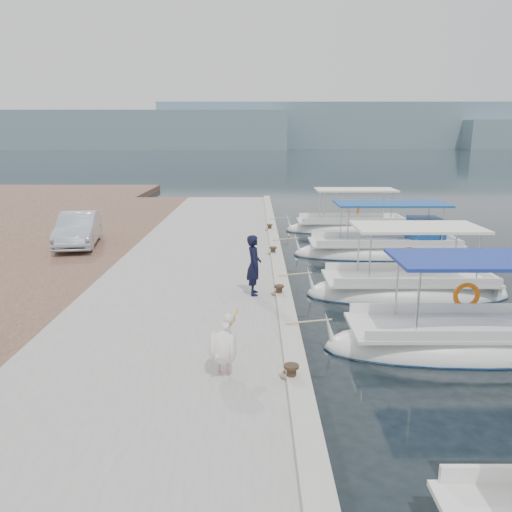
{
  "coord_description": "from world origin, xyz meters",
  "views": [
    {
      "loc": [
        -1.0,
        -11.9,
        4.9
      ],
      "look_at": [
        -1.0,
        3.48,
        1.2
      ],
      "focal_mm": 35.0,
      "sensor_mm": 36.0,
      "label": 1
    }
  ],
  "objects": [
    {
      "name": "fisherman",
      "position": [
        -1.06,
        1.72,
        1.36
      ],
      "size": [
        0.46,
        0.66,
        1.72
      ],
      "primitive_type": "imported",
      "rotation": [
        0.0,
        0.0,
        1.64
      ],
      "color": "black",
      "rests_on": "concrete_quay"
    },
    {
      "name": "quay_curb",
      "position": [
        -0.22,
        5.0,
        0.56
      ],
      "size": [
        0.44,
        40.0,
        0.12
      ],
      "primitive_type": "cube",
      "color": "#AAA797",
      "rests_on": "concrete_quay"
    },
    {
      "name": "distant_hills",
      "position": [
        29.61,
        201.49,
        7.61
      ],
      "size": [
        330.0,
        60.0,
        18.0
      ],
      "color": "slate",
      "rests_on": "ground"
    },
    {
      "name": "fishing_caique_b",
      "position": [
        4.01,
        -0.96,
        0.12
      ],
      "size": [
        6.84,
        2.21,
        2.83
      ],
      "color": "white",
      "rests_on": "ground"
    },
    {
      "name": "cobblestone_strip",
      "position": [
        -8.0,
        5.0,
        0.25
      ],
      "size": [
        4.0,
        40.0,
        0.5
      ],
      "primitive_type": "cube",
      "color": "brown",
      "rests_on": "ground"
    },
    {
      "name": "ground",
      "position": [
        0.0,
        0.0,
        0.0
      ],
      "size": [
        400.0,
        400.0,
        0.0
      ],
      "primitive_type": "plane",
      "color": "black",
      "rests_on": "ground"
    },
    {
      "name": "fishing_caique_c",
      "position": [
        3.79,
        3.14,
        0.12
      ],
      "size": [
        6.39,
        2.29,
        2.83
      ],
      "color": "white",
      "rests_on": "ground"
    },
    {
      "name": "fishing_caique_d",
      "position": [
        4.5,
        8.61,
        0.19
      ],
      "size": [
        7.62,
        2.3,
        2.83
      ],
      "color": "white",
      "rests_on": "ground"
    },
    {
      "name": "parked_car",
      "position": [
        -8.3,
        8.24,
        1.17
      ],
      "size": [
        2.14,
        4.29,
        1.35
      ],
      "primitive_type": "imported",
      "rotation": [
        0.0,
        0.0,
        0.18
      ],
      "color": "silver",
      "rests_on": "cobblestone_strip"
    },
    {
      "name": "mooring_bollards",
      "position": [
        -0.35,
        1.5,
        0.69
      ],
      "size": [
        0.28,
        20.28,
        0.33
      ],
      "color": "black",
      "rests_on": "concrete_quay"
    },
    {
      "name": "concrete_quay",
      "position": [
        -3.0,
        5.0,
        0.25
      ],
      "size": [
        6.0,
        40.0,
        0.5
      ],
      "primitive_type": "cube",
      "color": "gray",
      "rests_on": "ground"
    },
    {
      "name": "fishing_caique_e",
      "position": [
        4.02,
        14.13,
        0.12
      ],
      "size": [
        6.87,
        2.16,
        2.83
      ],
      "color": "white",
      "rests_on": "ground"
    },
    {
      "name": "pelican",
      "position": [
        -1.61,
        -3.13,
        1.05
      ],
      "size": [
        0.62,
        1.38,
        1.06
      ],
      "color": "tan",
      "rests_on": "concrete_quay"
    }
  ]
}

